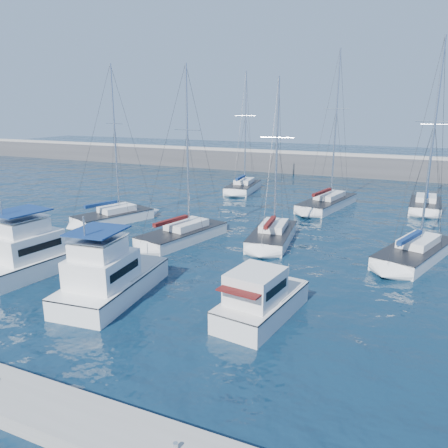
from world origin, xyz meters
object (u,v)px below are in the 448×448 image
at_px(sailboat_back_b, 327,203).
at_px(sailboat_back_a, 243,187).
at_px(sailboat_mid_a, 114,217).
at_px(sailboat_mid_c, 272,236).
at_px(sailboat_back_c, 425,205).
at_px(sailboat_mid_b, 183,234).
at_px(sailboat_mid_e, 415,252).
at_px(motor_yacht_stbd_inner, 109,280).
at_px(motor_yacht_port_inner, 36,254).
at_px(motor_yacht_stbd_outer, 260,302).

bearing_deg(sailboat_back_b, sailboat_back_a, 168.07).
xyz_separation_m(sailboat_mid_a, sailboat_mid_c, (15.77, 0.22, -0.02)).
xyz_separation_m(sailboat_back_b, sailboat_back_c, (9.77, 3.00, 0.00)).
height_order(sailboat_mid_a, sailboat_mid_b, sailboat_mid_a).
distance_m(sailboat_mid_e, sailboat_back_c, 17.25).
distance_m(motor_yacht_stbd_inner, sailboat_back_a, 34.25).
relative_size(motor_yacht_stbd_inner, sailboat_mid_e, 0.52).
distance_m(motor_yacht_port_inner, sailboat_back_c, 38.33).
xyz_separation_m(motor_yacht_port_inner, motor_yacht_stbd_outer, (15.97, -0.42, -0.19)).
bearing_deg(sailboat_mid_c, sailboat_back_c, 50.01).
relative_size(motor_yacht_stbd_outer, sailboat_mid_c, 0.48).
relative_size(sailboat_mid_c, sailboat_back_b, 0.79).
relative_size(motor_yacht_stbd_outer, sailboat_mid_e, 0.41).
distance_m(motor_yacht_port_inner, sailboat_mid_b, 11.43).
height_order(motor_yacht_port_inner, motor_yacht_stbd_inner, same).
distance_m(sailboat_mid_a, sailboat_mid_e, 26.49).
distance_m(motor_yacht_stbd_inner, sailboat_back_b, 29.44).
bearing_deg(sailboat_mid_a, sailboat_mid_c, 20.58).
height_order(motor_yacht_stbd_outer, sailboat_mid_b, sailboat_mid_b).
distance_m(motor_yacht_stbd_inner, sailboat_mid_c, 15.11).
bearing_deg(sailboat_mid_e, sailboat_back_b, 141.09).
distance_m(motor_yacht_stbd_inner, sailboat_mid_a, 17.58).
bearing_deg(sailboat_mid_b, sailboat_back_a, 112.51).
bearing_deg(sailboat_back_a, motor_yacht_stbd_outer, -72.89).
xyz_separation_m(motor_yacht_port_inner, sailboat_mid_e, (23.11, 12.85, -0.61)).
bearing_deg(motor_yacht_port_inner, sailboat_back_c, 59.45).
bearing_deg(sailboat_back_b, sailboat_back_c, 28.55).
bearing_deg(motor_yacht_port_inner, motor_yacht_stbd_inner, -4.51).
xyz_separation_m(sailboat_mid_c, sailboat_back_a, (-10.40, 19.63, 0.02)).
bearing_deg(sailboat_mid_c, sailboat_mid_e, -5.83).
relative_size(motor_yacht_stbd_inner, sailboat_back_b, 0.48).
relative_size(motor_yacht_stbd_inner, sailboat_mid_b, 0.57).
height_order(motor_yacht_stbd_inner, sailboat_mid_e, sailboat_mid_e).
bearing_deg(sailboat_back_c, sailboat_mid_a, -146.06).
height_order(sailboat_mid_a, sailboat_back_b, sailboat_back_b).
relative_size(sailboat_mid_e, sailboat_back_b, 0.93).
height_order(sailboat_mid_b, sailboat_back_a, sailboat_back_a).
bearing_deg(motor_yacht_port_inner, sailboat_back_a, 94.16).
bearing_deg(sailboat_back_c, motor_yacht_port_inner, -127.44).
bearing_deg(sailboat_back_a, motor_yacht_port_inner, -99.58).
relative_size(motor_yacht_port_inner, sailboat_back_c, 0.62).
bearing_deg(motor_yacht_port_inner, sailboat_mid_c, 53.23).
relative_size(sailboat_mid_a, sailboat_back_c, 1.03).
bearing_deg(sailboat_back_c, sailboat_mid_b, -131.23).
bearing_deg(motor_yacht_stbd_outer, sailboat_back_b, 102.03).
distance_m(sailboat_mid_a, sailboat_mid_b, 9.27).
bearing_deg(sailboat_mid_a, sailboat_back_c, 52.90).
bearing_deg(motor_yacht_stbd_outer, sailboat_back_a, 120.99).
height_order(sailboat_back_a, sailboat_back_c, sailboat_back_a).
relative_size(sailboat_mid_b, sailboat_back_c, 1.00).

